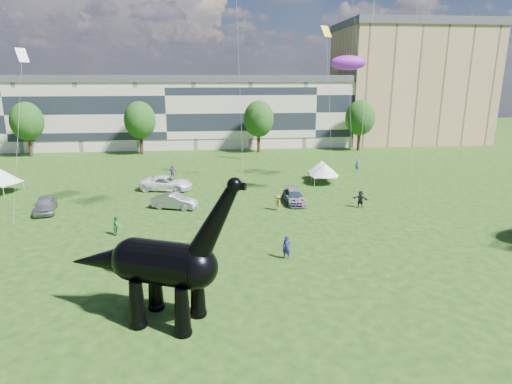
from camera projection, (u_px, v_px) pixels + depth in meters
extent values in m
plane|color=#16330C|center=(222.00, 320.00, 23.20)|extent=(220.00, 220.00, 0.00)
cube|color=beige|center=(169.00, 114.00, 80.33)|extent=(78.00, 11.00, 12.00)
cube|color=tan|center=(408.00, 86.00, 86.84)|extent=(28.00, 18.00, 22.00)
cylinder|color=#382314|center=(30.00, 147.00, 70.57)|extent=(0.56, 0.56, 3.20)
ellipsoid|color=#14380F|center=(26.00, 118.00, 69.34)|extent=(5.20, 5.20, 6.24)
cylinder|color=#382314|center=(142.00, 145.00, 72.42)|extent=(0.56, 0.56, 3.20)
ellipsoid|color=#14380F|center=(140.00, 117.00, 71.19)|extent=(5.20, 5.20, 6.24)
cylinder|color=#382314|center=(259.00, 143.00, 74.48)|extent=(0.56, 0.56, 3.20)
ellipsoid|color=#14380F|center=(259.00, 116.00, 73.25)|extent=(5.20, 5.20, 6.24)
cylinder|color=#382314|center=(359.00, 142.00, 76.33)|extent=(0.56, 0.56, 3.20)
ellipsoid|color=#14380F|center=(360.00, 115.00, 75.10)|extent=(5.20, 5.20, 6.24)
cone|color=black|center=(137.00, 304.00, 22.30)|extent=(1.17, 1.17, 2.60)
sphere|color=black|center=(139.00, 324.00, 22.60)|extent=(0.95, 0.95, 0.95)
cone|color=black|center=(155.00, 288.00, 24.06)|extent=(1.17, 1.17, 2.60)
sphere|color=black|center=(157.00, 306.00, 24.36)|extent=(0.95, 0.95, 0.95)
cone|color=black|center=(182.00, 312.00, 21.59)|extent=(1.17, 1.17, 2.60)
sphere|color=black|center=(183.00, 332.00, 21.88)|extent=(0.95, 0.95, 0.95)
cone|color=black|center=(198.00, 294.00, 23.35)|extent=(1.17, 1.17, 2.60)
sphere|color=black|center=(199.00, 313.00, 23.65)|extent=(0.95, 0.95, 0.95)
cylinder|color=black|center=(164.00, 263.00, 22.31)|extent=(4.26, 3.56, 2.34)
sphere|color=black|center=(134.00, 259.00, 22.81)|extent=(2.34, 2.34, 2.34)
sphere|color=black|center=(196.00, 267.00, 21.81)|extent=(2.25, 2.25, 2.25)
cone|color=black|center=(215.00, 223.00, 20.86)|extent=(3.51, 2.46, 4.59)
sphere|color=black|center=(234.00, 185.00, 20.05)|extent=(0.73, 0.73, 0.73)
cylinder|color=black|center=(240.00, 186.00, 19.99)|extent=(0.71, 0.59, 0.38)
cone|color=black|center=(106.00, 260.00, 23.38)|extent=(4.93, 3.45, 2.54)
imported|color=#A4A5A9|center=(45.00, 204.00, 41.56)|extent=(2.79, 4.91, 1.57)
imported|color=gray|center=(175.00, 201.00, 42.72)|extent=(4.76, 2.90, 1.48)
imported|color=white|center=(166.00, 183.00, 49.64)|extent=(6.37, 3.93, 1.65)
imported|color=#595960|center=(294.00, 197.00, 44.60)|extent=(2.09, 4.74, 1.35)
cube|color=silver|center=(324.00, 175.00, 52.59)|extent=(3.12, 3.12, 0.11)
cone|color=silver|center=(324.00, 169.00, 52.39)|extent=(3.95, 3.95, 1.42)
cylinder|color=#999999|center=(315.00, 182.00, 51.43)|extent=(0.06, 0.06, 1.04)
cylinder|color=#999999|center=(337.00, 182.00, 51.45)|extent=(0.06, 0.06, 1.04)
cylinder|color=#999999|center=(312.00, 177.00, 54.00)|extent=(0.06, 0.06, 1.04)
cylinder|color=#999999|center=(333.00, 177.00, 54.02)|extent=(0.06, 0.06, 1.04)
cube|color=silver|center=(321.00, 172.00, 54.96)|extent=(3.24, 3.24, 0.11)
cone|color=silver|center=(321.00, 166.00, 54.77)|extent=(4.11, 4.11, 1.36)
cylinder|color=#999999|center=(317.00, 178.00, 53.54)|extent=(0.05, 0.05, 0.99)
cylinder|color=#999999|center=(335.00, 177.00, 54.33)|extent=(0.05, 0.05, 0.99)
cylinder|color=#999999|center=(308.00, 174.00, 55.85)|extent=(0.05, 0.05, 0.99)
cylinder|color=#999999|center=(325.00, 173.00, 56.64)|extent=(0.05, 0.05, 0.99)
cube|color=white|center=(2.00, 183.00, 48.32)|extent=(4.06, 4.06, 0.13)
cone|color=white|center=(1.00, 176.00, 48.10)|extent=(5.14, 5.14, 1.60)
cylinder|color=#999999|center=(4.00, 192.00, 46.75)|extent=(0.06, 0.06, 1.17)
cylinder|color=#999999|center=(2.00, 184.00, 50.20)|extent=(0.06, 0.06, 1.17)
cylinder|color=#999999|center=(24.00, 186.00, 49.56)|extent=(0.06, 0.06, 1.17)
imported|color=olive|center=(278.00, 203.00, 42.13)|extent=(0.79, 1.12, 1.58)
imported|color=#A53229|center=(118.00, 262.00, 28.63)|extent=(0.61, 0.84, 1.59)
imported|color=black|center=(360.00, 199.00, 42.98)|extent=(1.65, 1.33, 1.76)
imported|color=teal|center=(357.00, 165.00, 59.45)|extent=(0.73, 0.81, 1.85)
imported|color=#327E42|center=(117.00, 225.00, 35.57)|extent=(0.73, 0.88, 1.65)
imported|color=navy|center=(287.00, 247.00, 30.82)|extent=(0.77, 0.68, 1.77)
imported|color=#5F367B|center=(172.00, 172.00, 54.92)|extent=(1.14, 1.01, 1.85)
plane|color=yellow|center=(326.00, 31.00, 57.84)|extent=(2.02, 1.68, 1.51)
ellipsoid|color=#7516A0|center=(348.00, 63.00, 43.11)|extent=(4.06, 3.14, 1.44)
plane|color=silver|center=(22.00, 55.00, 38.83)|extent=(1.22, 1.37, 1.25)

